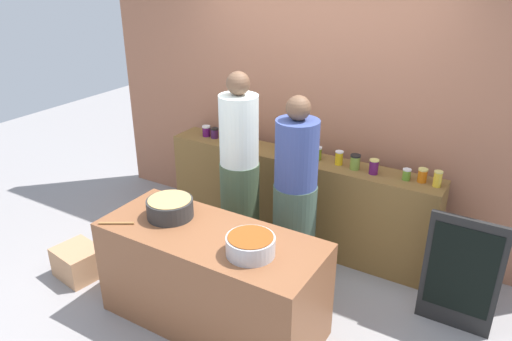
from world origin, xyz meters
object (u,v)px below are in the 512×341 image
preserve_jar_4 (280,144)px  preserve_jar_10 (407,174)px  preserve_jar_5 (291,148)px  preserve_jar_8 (355,162)px  cook_with_tongs (240,181)px  preserve_jar_12 (438,179)px  cooking_pot_left (170,208)px  preserve_jar_7 (339,158)px  preserve_jar_11 (422,175)px  bread_crate (78,262)px  preserve_jar_1 (215,133)px  preserve_jar_6 (317,153)px  preserve_jar_0 (206,131)px  chalkboard_sign (461,274)px  preserve_jar_2 (224,137)px  cook_in_cap (295,203)px  wooden_spoon (116,223)px  preserve_jar_3 (243,140)px  cooking_pot_center (251,245)px  preserve_jar_9 (374,167)px

preserve_jar_4 → preserve_jar_10: bearing=-3.0°
preserve_jar_5 → preserve_jar_10: size_ratio=1.41×
preserve_jar_8 → cook_with_tongs: (-0.85, -0.56, -0.16)m
preserve_jar_12 → cooking_pot_left: (-1.68, -1.35, -0.11)m
preserve_jar_7 → preserve_jar_11: bearing=1.1°
preserve_jar_10 → bread_crate: bearing=-147.4°
preserve_jar_1 → cooking_pot_left: size_ratio=0.30×
preserve_jar_6 → preserve_jar_11: bearing=0.0°
preserve_jar_0 → cooking_pot_left: 1.50m
bread_crate → chalkboard_sign: size_ratio=0.40×
preserve_jar_0 → preserve_jar_2: 0.27m
cook_in_cap → preserve_jar_2: bearing=153.8°
preserve_jar_0 → wooden_spoon: bearing=-77.1°
cook_with_tongs → preserve_jar_3: bearing=119.4°
preserve_jar_10 → cooking_pot_center: size_ratio=0.29×
preserve_jar_3 → preserve_jar_5: (0.51, 0.04, -0.00)m
preserve_jar_0 → preserve_jar_1: size_ratio=1.04×
cook_with_tongs → chalkboard_sign: cook_with_tongs is taller
preserve_jar_2 → preserve_jar_0: bearing=167.2°
preserve_jar_8 → preserve_jar_11: size_ratio=1.14×
preserve_jar_3 → preserve_jar_11: bearing=2.9°
preserve_jar_9 → cooking_pot_center: size_ratio=0.39×
preserve_jar_3 → preserve_jar_8: (1.14, 0.05, -0.01)m
preserve_jar_5 → preserve_jar_2: bearing=-176.7°
preserve_jar_4 → preserve_jar_6: bearing=-5.5°
preserve_jar_5 → preserve_jar_6: bearing=9.8°
preserve_jar_1 → cook_with_tongs: cook_with_tongs is taller
preserve_jar_5 → wooden_spoon: preserve_jar_5 is taller
preserve_jar_4 → preserve_jar_8: 0.80m
preserve_jar_0 → cook_with_tongs: 0.98m
preserve_jar_5 → preserve_jar_9: (0.80, -0.01, -0.00)m
preserve_jar_0 → wooden_spoon: size_ratio=0.42×
preserve_jar_0 → wooden_spoon: (0.38, -1.66, -0.16)m
cooking_pot_left → bread_crate: cooking_pot_left is taller
preserve_jar_0 → preserve_jar_2: bearing=-12.8°
preserve_jar_2 → preserve_jar_11: size_ratio=0.95×
preserve_jar_4 → cooking_pot_center: preserve_jar_4 is taller
preserve_jar_3 → preserve_jar_5: 0.51m
cook_in_cap → preserve_jar_1: bearing=154.6°
wooden_spoon → preserve_jar_12: bearing=40.4°
preserve_jar_5 → wooden_spoon: (-0.62, -1.64, -0.17)m
preserve_jar_11 → cook_with_tongs: 1.55m
preserve_jar_7 → preserve_jar_3: bearing=-175.7°
preserve_jar_3 → preserve_jar_10: bearing=2.2°
preserve_jar_10 → cook_in_cap: cook_in_cap is taller
preserve_jar_9 → wooden_spoon: 2.17m
preserve_jar_4 → preserve_jar_10: preserve_jar_4 is taller
preserve_jar_8 → preserve_jar_6: bearing=174.2°
cook_in_cap → preserve_jar_7: bearing=77.3°
preserve_jar_3 → cook_in_cap: size_ratio=0.09×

